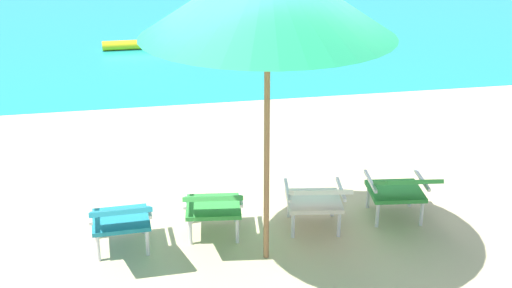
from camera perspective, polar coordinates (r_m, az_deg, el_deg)
ground_plane at (r=10.71m, az=-3.77°, el=3.68°), size 40.00×40.00×0.00m
swim_buoy at (r=13.78m, az=-9.01°, el=8.00°), size 1.60×0.18×0.18m
lounge_chair_far_left at (r=6.41m, az=-10.93°, el=-5.79°), size 0.57×0.89×0.68m
lounge_chair_near_left at (r=6.54m, az=-3.49°, el=-4.81°), size 0.64×0.93×0.68m
lounge_chair_near_right at (r=6.66m, az=4.93°, el=-4.33°), size 0.65×0.94×0.68m
lounge_chair_far_right at (r=6.97m, az=11.66°, el=-3.47°), size 0.64×0.93×0.68m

